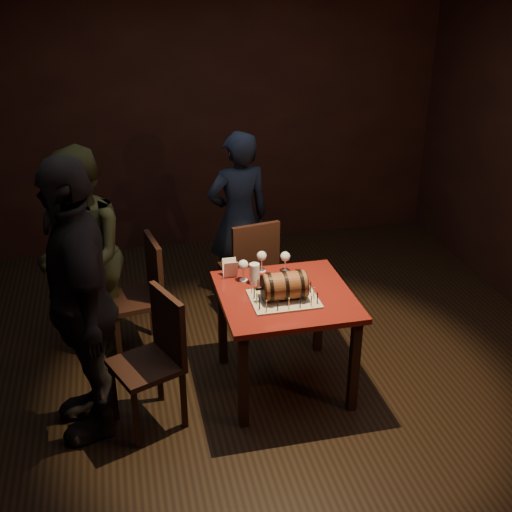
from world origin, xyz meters
name	(u,v)px	position (x,y,z in m)	size (l,w,h in m)	color
room_shell	(255,198)	(0.00, 0.00, 1.40)	(5.04, 5.04, 2.80)	black
pub_table	(285,308)	(0.17, -0.17, 0.64)	(0.90, 0.90, 0.75)	#53100D
cake_board	(284,299)	(0.14, -0.25, 0.76)	(0.45, 0.35, 0.01)	#A89E87
barrel_cake	(284,286)	(0.14, -0.25, 0.86)	(0.35, 0.20, 0.20)	brown
birthday_candles	(284,293)	(0.14, -0.25, 0.80)	(0.40, 0.30, 0.09)	#FEEA98
wine_glass_left	(243,266)	(-0.07, 0.08, 0.87)	(0.07, 0.07, 0.16)	silver
wine_glass_mid	(262,257)	(0.09, 0.20, 0.87)	(0.07, 0.07, 0.16)	silver
wine_glass_right	(285,257)	(0.26, 0.15, 0.87)	(0.07, 0.07, 0.16)	silver
pint_of_ale	(254,274)	(0.00, 0.03, 0.82)	(0.07, 0.07, 0.15)	silver
menu_card	(230,269)	(-0.15, 0.16, 0.81)	(0.10, 0.05, 0.13)	white
chair_back	(251,266)	(0.14, 0.75, 0.52)	(0.46, 0.46, 0.93)	black
chair_left_rear	(143,290)	(-0.76, 0.54, 0.52)	(0.46, 0.46, 0.93)	black
chair_left_front	(156,353)	(-0.74, -0.35, 0.52)	(0.52, 0.52, 0.93)	black
person_back	(239,219)	(0.12, 1.18, 0.77)	(0.56, 0.37, 1.55)	#171F2F
person_left_rear	(82,257)	(-1.19, 0.58, 0.82)	(0.80, 0.62, 1.65)	#3B3D1E
person_left_front	(80,301)	(-1.17, -0.30, 0.93)	(1.09, 0.45, 1.86)	black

